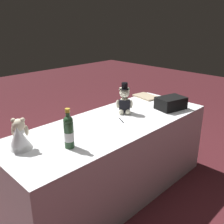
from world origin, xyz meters
The scene contains 8 objects.
ground_plane centered at (0.00, 0.00, 0.00)m, with size 12.00×12.00×0.00m, color #47191E.
reception_table centered at (0.00, 0.00, 0.37)m, with size 2.05×0.76×0.74m, color white.
teddy_bear_groom centered at (-0.27, -0.09, 0.86)m, with size 0.16×0.15×0.30m.
teddy_bear_bride centered at (0.82, -0.11, 0.85)m, with size 0.21×0.22×0.24m.
champagne_bottle centered at (0.55, 0.11, 0.87)m, with size 0.07×0.07×0.30m.
signing_pen centered at (-0.09, 0.03, 0.75)m, with size 0.07×0.12×0.01m.
gift_case_black centered at (-0.69, 0.17, 0.81)m, with size 0.33×0.26×0.12m.
guestbook centered at (-0.84, -0.26, 0.75)m, with size 0.19×0.28×0.02m, color tan.
Camera 1 is at (1.53, 1.52, 1.64)m, focal length 41.20 mm.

